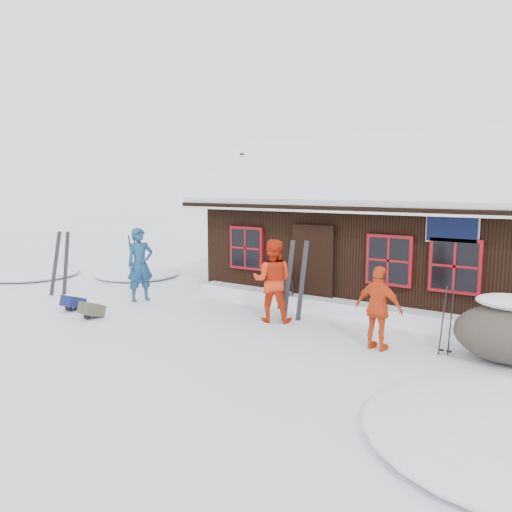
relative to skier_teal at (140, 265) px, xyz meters
The scene contains 15 objects.
ground 3.37m from the skier_teal, 10.34° to the right, with size 120.00×120.00×0.00m, color white.
mountain_hut 6.45m from the skier_teal, 43.25° to the left, with size 8.90×6.09×4.42m.
snow_drift 5.03m from the skier_teal, 19.66° to the left, with size 7.60×0.60×0.35m, color white.
snow_mounds 5.09m from the skier_teal, 14.89° to the left, with size 20.60×13.20×0.48m.
skier_teal is the anchor object (origin of this frame).
skier_orange_left 3.93m from the skier_teal, ahead, with size 0.89×0.69×1.84m, color red.
skier_orange_right 6.58m from the skier_teal, ahead, with size 0.91×0.38×1.55m, color #D94216.
skier_crouched 3.82m from the skier_teal, 22.57° to the left, with size 0.52×0.34×1.07m, color black.
boulder 8.66m from the skier_teal, ahead, with size 1.79×1.34×1.05m.
ski_pair_left 2.44m from the skier_teal, 161.56° to the right, with size 0.60×0.36×1.82m.
ski_pair_mid 1.84m from the skier_teal, 144.06° to the left, with size 0.51×0.26×1.59m.
ski_pair_right 4.36m from the skier_teal, ahead, with size 0.56×0.28×1.86m.
ski_poles 7.69m from the skier_teal, ahead, with size 0.23×0.11×1.28m.
backpack_blue 1.93m from the skier_teal, 109.44° to the right, with size 0.37×0.49×0.27m, color #12184E.
backpack_olive 2.06m from the skier_teal, 77.84° to the right, with size 0.37×0.49×0.27m, color #444632.
Camera 1 is at (6.59, -8.24, 2.98)m, focal length 35.00 mm.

